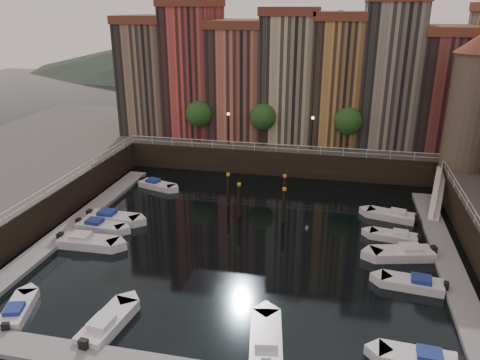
% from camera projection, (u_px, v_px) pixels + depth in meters
% --- Properties ---
extents(ground, '(200.00, 200.00, 0.00)m').
position_uv_depth(ground, '(249.00, 237.00, 41.20)').
color(ground, black).
rests_on(ground, ground).
extents(quay_far, '(80.00, 20.00, 3.00)m').
position_uv_depth(quay_far, '(286.00, 142.00, 64.48)').
color(quay_far, black).
rests_on(quay_far, ground).
extents(dock_left, '(2.00, 28.00, 0.35)m').
position_uv_depth(dock_left, '(76.00, 223.00, 43.46)').
color(dock_left, gray).
rests_on(dock_left, ground).
extents(dock_right, '(2.00, 28.00, 0.35)m').
position_uv_depth(dock_right, '(447.00, 260.00, 36.99)').
color(dock_right, gray).
rests_on(dock_right, ground).
extents(mountains, '(145.00, 100.00, 18.00)m').
position_uv_depth(mountains, '(327.00, 46.00, 138.79)').
color(mountains, '#2D382D').
rests_on(mountains, ground).
extents(far_terrace, '(48.70, 10.30, 17.50)m').
position_uv_depth(far_terrace, '(313.00, 75.00, 58.22)').
color(far_terrace, '#856B55').
rests_on(far_terrace, quay_far).
extents(corner_tower, '(5.20, 5.20, 13.80)m').
position_uv_depth(corner_tower, '(473.00, 100.00, 46.92)').
color(corner_tower, '#6B5B4C').
rests_on(corner_tower, quay_right).
extents(promenade_trees, '(21.20, 3.20, 5.20)m').
position_uv_depth(promenade_trees, '(268.00, 117.00, 55.83)').
color(promenade_trees, black).
rests_on(promenade_trees, quay_far).
extents(street_lamps, '(10.36, 0.36, 4.18)m').
position_uv_depth(street_lamps, '(270.00, 125.00, 55.08)').
color(street_lamps, black).
rests_on(street_lamps, quay_far).
extents(railings, '(36.08, 34.04, 0.52)m').
position_uv_depth(railings, '(259.00, 178.00, 44.35)').
color(railings, white).
rests_on(railings, ground).
extents(gangway, '(2.78, 8.32, 3.73)m').
position_uv_depth(gangway, '(438.00, 191.00, 46.27)').
color(gangway, white).
rests_on(gangway, ground).
extents(mooring_pilings, '(6.33, 3.87, 3.78)m').
position_uv_depth(mooring_pilings, '(259.00, 197.00, 45.40)').
color(mooring_pilings, black).
rests_on(mooring_pilings, ground).
extents(boat_left_1, '(5.29, 2.03, 1.21)m').
position_uv_depth(boat_left_1, '(87.00, 242.00, 39.40)').
color(boat_left_1, silver).
rests_on(boat_left_1, ground).
extents(boat_left_2, '(4.65, 1.90, 1.06)m').
position_uv_depth(boat_left_2, '(100.00, 226.00, 42.30)').
color(boat_left_2, silver).
rests_on(boat_left_2, ground).
extents(boat_left_3, '(5.11, 1.95, 1.17)m').
position_uv_depth(boat_left_3, '(113.00, 218.00, 43.91)').
color(boat_left_3, silver).
rests_on(boat_left_3, ground).
extents(boat_left_4, '(4.57, 2.79, 1.02)m').
position_uv_depth(boat_left_4, '(157.00, 185.00, 52.11)').
color(boat_left_4, silver).
rests_on(boat_left_4, ground).
extents(boat_right_0, '(4.60, 1.93, 1.04)m').
position_uv_depth(boat_right_0, '(420.00, 359.00, 26.41)').
color(boat_right_0, silver).
rests_on(boat_right_0, ground).
extents(boat_right_1, '(4.65, 2.10, 1.05)m').
position_uv_depth(boat_right_1, '(414.00, 283.00, 33.60)').
color(boat_right_1, silver).
rests_on(boat_right_1, ground).
extents(boat_right_2, '(5.31, 3.02, 1.19)m').
position_uv_depth(boat_right_2, '(404.00, 253.00, 37.59)').
color(boat_right_2, silver).
rests_on(boat_right_2, ground).
extents(boat_right_3, '(4.31, 2.15, 0.97)m').
position_uv_depth(boat_right_3, '(395.00, 236.00, 40.53)').
color(boat_right_3, silver).
rests_on(boat_right_3, ground).
extents(boat_right_4, '(4.79, 2.71, 1.07)m').
position_uv_depth(boat_right_4, '(392.00, 215.00, 44.48)').
color(boat_right_4, silver).
rests_on(boat_right_4, ground).
extents(boat_near_0, '(2.65, 4.33, 0.97)m').
position_uv_depth(boat_near_0, '(18.00, 310.00, 30.69)').
color(boat_near_0, silver).
rests_on(boat_near_0, ground).
extents(boat_near_1, '(2.34, 5.08, 1.15)m').
position_uv_depth(boat_near_1, '(107.00, 324.00, 29.30)').
color(boat_near_1, silver).
rests_on(boat_near_1, ground).
extents(boat_near_2, '(2.64, 5.32, 1.19)m').
position_uv_depth(boat_near_2, '(266.00, 340.00, 27.87)').
color(boat_near_2, silver).
rests_on(boat_near_2, ground).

